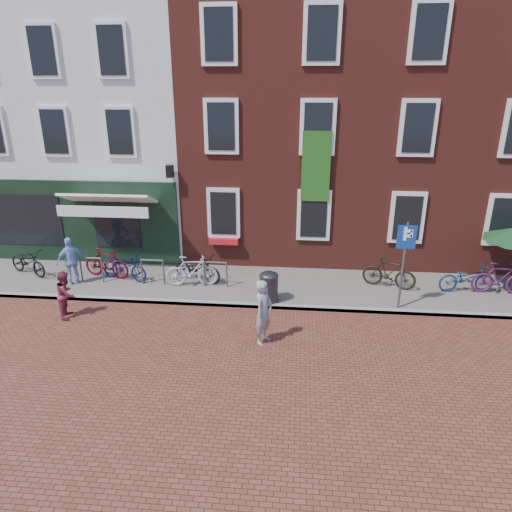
# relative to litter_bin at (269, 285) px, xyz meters

# --- Properties ---
(ground) EXTENTS (80.00, 80.00, 0.00)m
(ground) POSITION_rel_litter_bin_xyz_m (-2.22, -0.30, -0.61)
(ground) COLOR brown
(sidewalk) EXTENTS (24.00, 3.00, 0.10)m
(sidewalk) POSITION_rel_litter_bin_xyz_m (-1.22, 1.20, -0.56)
(sidewalk) COLOR slate
(sidewalk) RESTS_ON ground
(building_stucco) EXTENTS (8.00, 8.00, 9.00)m
(building_stucco) POSITION_rel_litter_bin_xyz_m (-7.22, 6.70, 3.89)
(building_stucco) COLOR silver
(building_stucco) RESTS_ON ground
(building_brick_mid) EXTENTS (6.00, 8.00, 10.00)m
(building_brick_mid) POSITION_rel_litter_bin_xyz_m (-0.22, 6.70, 4.39)
(building_brick_mid) COLOR maroon
(building_brick_mid) RESTS_ON ground
(building_brick_right) EXTENTS (6.00, 8.00, 10.00)m
(building_brick_right) POSITION_rel_litter_bin_xyz_m (5.78, 6.70, 4.39)
(building_brick_right) COLOR maroon
(building_brick_right) RESTS_ON ground
(litter_bin) EXTENTS (0.54, 0.54, 0.98)m
(litter_bin) POSITION_rel_litter_bin_xyz_m (0.00, 0.00, 0.00)
(litter_bin) COLOR #303032
(litter_bin) RESTS_ON sidewalk
(parking_sign) EXTENTS (0.50, 0.08, 2.51)m
(parking_sign) POSITION_rel_litter_bin_xyz_m (3.68, -0.06, 1.18)
(parking_sign) COLOR #4C4C4F
(parking_sign) RESTS_ON sidewalk
(woman) EXTENTS (0.61, 0.71, 1.65)m
(woman) POSITION_rel_litter_bin_xyz_m (0.01, -2.08, 0.22)
(woman) COLOR gray
(woman) RESTS_ON ground
(boy) EXTENTS (0.62, 0.73, 1.32)m
(boy) POSITION_rel_litter_bin_xyz_m (-5.45, -1.24, 0.05)
(boy) COLOR maroon
(boy) RESTS_ON ground
(cafe_person) EXTENTS (0.93, 0.86, 1.53)m
(cafe_person) POSITION_rel_litter_bin_xyz_m (-6.23, 0.70, 0.26)
(cafe_person) COLOR #89AADC
(cafe_person) RESTS_ON sidewalk
(bicycle_0) EXTENTS (1.77, 1.23, 0.88)m
(bicycle_0) POSITION_rel_litter_bin_xyz_m (-8.07, 1.27, -0.07)
(bicycle_0) COLOR black
(bicycle_0) RESTS_ON sidewalk
(bicycle_1) EXTENTS (1.69, 0.81, 0.98)m
(bicycle_1) POSITION_rel_litter_bin_xyz_m (-5.39, 1.29, -0.02)
(bicycle_1) COLOR #4E0413
(bicycle_1) RESTS_ON sidewalk
(bicycle_2) EXTENTS (1.78, 1.05, 0.88)m
(bicycle_2) POSITION_rel_litter_bin_xyz_m (-4.74, 1.16, -0.07)
(bicycle_2) COLOR #151651
(bicycle_2) RESTS_ON sidewalk
(bicycle_3) EXTENTS (1.68, 0.69, 0.98)m
(bicycle_3) POSITION_rel_litter_bin_xyz_m (-2.47, 0.89, -0.02)
(bicycle_3) COLOR #B7B6B9
(bicycle_3) RESTS_ON sidewalk
(bicycle_4) EXTENTS (1.78, 1.14, 0.88)m
(bicycle_4) POSITION_rel_litter_bin_xyz_m (-2.37, 1.29, -0.07)
(bicycle_4) COLOR black
(bicycle_4) RESTS_ON sidewalk
(bicycle_5) EXTENTS (1.69, 0.98, 0.98)m
(bicycle_5) POSITION_rel_litter_bin_xyz_m (3.63, 1.35, -0.02)
(bicycle_5) COLOR black
(bicycle_5) RESTS_ON sidewalk
(bicycle_6) EXTENTS (1.74, 0.79, 0.88)m
(bicycle_6) POSITION_rel_litter_bin_xyz_m (5.92, 1.26, -0.07)
(bicycle_6) COLOR navy
(bicycle_6) RESTS_ON sidewalk
(bicycle_7) EXTENTS (1.65, 0.52, 0.98)m
(bicycle_7) POSITION_rel_litter_bin_xyz_m (6.86, 1.21, -0.02)
(bicycle_7) COLOR #4F1D4F
(bicycle_7) RESTS_ON sidewalk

